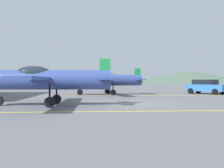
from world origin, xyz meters
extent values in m
plane|color=slate|center=(0.00, 0.00, 0.00)|extent=(400.00, 400.00, 0.00)
cube|color=yellow|center=(0.00, -4.10, 0.01)|extent=(80.00, 0.16, 0.01)
cube|color=yellow|center=(0.00, 8.17, 0.01)|extent=(80.00, 0.16, 0.01)
cylinder|color=#33478C|center=(-4.98, -1.05, 1.56)|extent=(7.34, 1.19, 1.19)
ellipsoid|color=#1E2833|center=(-5.96, -1.05, 1.92)|extent=(2.16, 0.97, 0.97)
cube|color=#33478C|center=(-5.42, -1.05, 1.62)|extent=(1.19, 9.50, 0.17)
cube|color=#33478C|center=(-1.64, -1.05, 1.62)|extent=(0.76, 2.81, 0.11)
cube|color=#1E8C3F|center=(-1.64, -1.05, 2.21)|extent=(0.68, 0.13, 1.30)
cylinder|color=black|center=(-4.77, 0.14, 0.84)|extent=(0.11, 0.11, 1.08)
cylinder|color=black|center=(-4.77, 0.14, 0.30)|extent=(0.60, 0.13, 0.60)
cylinder|color=black|center=(-4.77, -2.23, 0.84)|extent=(0.11, 0.11, 1.08)
cylinder|color=black|center=(-4.77, -2.23, 0.30)|extent=(0.60, 0.13, 0.60)
cylinder|color=#33478C|center=(-0.88, 9.89, 1.56)|extent=(7.43, 2.57, 1.19)
cone|color=#1E8C3F|center=(-4.86, 9.12, 1.56)|extent=(0.93, 1.13, 1.01)
cube|color=black|center=(-5.28, 9.04, 1.56)|extent=(0.07, 0.14, 2.16)
ellipsoid|color=#1E2833|center=(-1.84, 9.71, 1.92)|extent=(2.30, 1.37, 0.97)
cube|color=#33478C|center=(-1.31, 9.81, 1.62)|extent=(2.98, 9.55, 0.17)
cube|color=#33478C|center=(2.40, 10.53, 1.62)|extent=(1.28, 2.90, 0.11)
cube|color=#1E8C3F|center=(2.40, 10.53, 2.21)|extent=(0.69, 0.26, 1.30)
cylinder|color=black|center=(-3.85, 9.32, 0.84)|extent=(0.11, 0.11, 1.08)
cylinder|color=black|center=(-3.85, 9.32, 0.30)|extent=(0.62, 0.24, 0.60)
cylinder|color=black|center=(-0.90, 11.10, 0.84)|extent=(0.11, 0.11, 1.08)
cylinder|color=black|center=(-0.90, 11.10, 0.30)|extent=(0.62, 0.24, 0.60)
cylinder|color=black|center=(-0.45, 8.77, 0.84)|extent=(0.11, 0.11, 1.08)
cylinder|color=black|center=(-0.45, 8.77, 0.30)|extent=(0.62, 0.24, 0.60)
cube|color=#3372BF|center=(10.22, 10.55, 0.70)|extent=(4.08, 4.49, 0.75)
cube|color=black|center=(10.13, 10.66, 1.35)|extent=(2.74, 2.87, 0.55)
cylinder|color=black|center=(10.40, 8.87, 0.32)|extent=(0.57, 0.64, 0.64)
cylinder|color=black|center=(11.81, 9.99, 0.32)|extent=(0.57, 0.64, 0.64)
cylinder|color=black|center=(8.63, 11.10, 0.32)|extent=(0.57, 0.64, 0.64)
cylinder|color=black|center=(10.05, 12.22, 0.32)|extent=(0.57, 0.64, 0.64)
cone|color=#4C6651|center=(2.12, 136.15, 4.17)|extent=(54.41, 54.41, 8.34)
cone|color=#4C6651|center=(63.30, 152.47, 4.09)|extent=(88.56, 88.56, 8.18)
camera|label=1|loc=(-2.19, -15.85, 1.52)|focal=38.73mm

